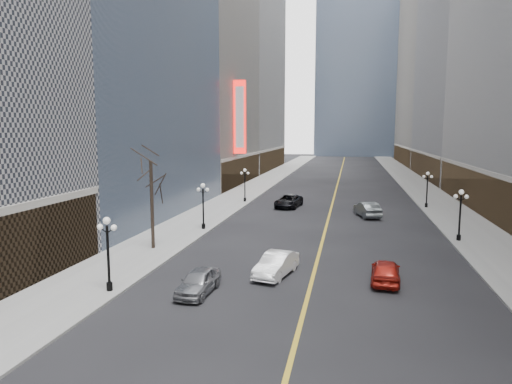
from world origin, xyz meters
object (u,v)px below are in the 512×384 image
at_px(streetlamp_west_2, 203,201).
at_px(car_nb_mid, 276,264).
at_px(streetlamp_west_3, 245,181).
at_px(car_sb_mid, 386,271).
at_px(streetlamp_east_3, 427,186).
at_px(streetlamp_west_1, 108,246).
at_px(car_sb_far, 367,209).
at_px(car_nb_near, 198,282).
at_px(car_nb_far, 289,201).
at_px(streetlamp_east_2, 460,210).

height_order(streetlamp_west_2, car_nb_mid, streetlamp_west_2).
distance_m(streetlamp_west_3, car_nb_mid, 32.12).
height_order(streetlamp_west_2, streetlamp_west_3, same).
xyz_separation_m(streetlamp_west_3, car_sb_mid, (16.47, -30.61, -2.14)).
distance_m(streetlamp_east_3, streetlamp_west_3, 23.60).
height_order(streetlamp_west_1, car_sb_mid, streetlamp_west_1).
xyz_separation_m(car_nb_mid, car_sb_far, (6.73, 23.27, 0.08)).
distance_m(streetlamp_west_2, car_nb_near, 17.94).
bearing_deg(car_sb_mid, car_nb_near, 25.22).
bearing_deg(car_nb_near, car_sb_far, 71.59).
relative_size(streetlamp_east_3, car_nb_mid, 0.95).
height_order(streetlamp_east_3, car_sb_mid, streetlamp_east_3).
bearing_deg(car_sb_mid, streetlamp_west_1, 21.90).
relative_size(car_nb_far, car_sb_far, 1.12).
bearing_deg(car_nb_mid, car_sb_far, 86.46).
relative_size(streetlamp_east_2, car_nb_far, 0.77).
xyz_separation_m(streetlamp_west_1, car_sb_mid, (16.47, 5.39, -2.14)).
relative_size(car_nb_near, car_nb_mid, 0.91).
xyz_separation_m(streetlamp_east_2, car_sb_far, (-7.53, 10.61, -2.04)).
xyz_separation_m(car_nb_near, car_sb_mid, (11.17, 4.39, 0.02)).
bearing_deg(car_nb_far, streetlamp_east_3, 16.40).
xyz_separation_m(streetlamp_west_2, car_nb_mid, (9.33, -12.66, -2.12)).
xyz_separation_m(streetlamp_west_3, car_nb_far, (6.41, -2.74, -2.09)).
distance_m(car_nb_far, car_sb_mid, 29.63).
bearing_deg(streetlamp_east_3, streetlamp_east_2, -90.00).
xyz_separation_m(streetlamp_east_2, car_nb_mid, (-14.27, -12.66, -2.12)).
height_order(streetlamp_east_2, car_sb_mid, streetlamp_east_2).
bearing_deg(car_nb_mid, car_sb_mid, 12.98).
bearing_deg(car_sb_far, car_sb_mid, 75.08).
xyz_separation_m(streetlamp_east_2, streetlamp_west_3, (-23.60, 18.00, 0.00)).
xyz_separation_m(car_nb_near, car_sb_far, (10.77, 27.61, 0.12)).
xyz_separation_m(streetlamp_east_2, streetlamp_east_3, (0.00, 18.00, 0.00)).
height_order(car_sb_mid, car_sb_far, car_sb_far).
relative_size(streetlamp_west_1, car_nb_mid, 0.95).
height_order(streetlamp_west_1, car_sb_far, streetlamp_west_1).
xyz_separation_m(streetlamp_west_2, car_sb_mid, (16.47, -12.61, -2.14)).
xyz_separation_m(streetlamp_west_1, car_nb_near, (5.30, 1.00, -2.16)).
xyz_separation_m(streetlamp_west_2, car_sb_far, (16.07, 10.61, -2.04)).
bearing_deg(streetlamp_west_3, car_sb_mid, -61.71).
distance_m(streetlamp_west_1, car_nb_far, 33.93).
relative_size(streetlamp_west_1, car_sb_far, 0.86).
height_order(streetlamp_east_3, streetlamp_west_2, same).
distance_m(streetlamp_east_2, car_sb_far, 13.17).
xyz_separation_m(streetlamp_east_2, streetlamp_west_2, (-23.60, 0.00, 0.00)).
bearing_deg(streetlamp_west_2, car_sb_mid, -37.44).
relative_size(streetlamp_east_3, streetlamp_west_1, 1.00).
distance_m(streetlamp_east_2, streetlamp_west_3, 29.68).
bearing_deg(streetlamp_east_2, car_sb_mid, -119.46).
bearing_deg(car_sb_far, streetlamp_west_1, 44.76).
height_order(streetlamp_west_1, streetlamp_west_3, same).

